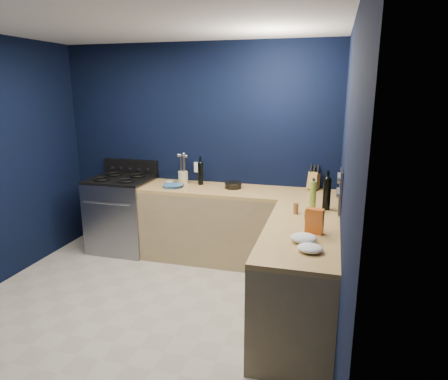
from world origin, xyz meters
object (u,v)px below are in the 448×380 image
(gas_range, at_px, (123,215))
(plate_stack, at_px, (173,186))
(knife_block, at_px, (314,181))
(crouton_bag, at_px, (315,221))
(utensil_crock, at_px, (183,177))

(gas_range, bearing_deg, plate_stack, -4.81)
(plate_stack, bearing_deg, knife_block, 11.43)
(gas_range, distance_m, plate_stack, 0.87)
(gas_range, xyz_separation_m, crouton_bag, (2.47, -1.23, 0.54))
(gas_range, relative_size, crouton_bag, 4.39)
(gas_range, height_order, crouton_bag, crouton_bag)
(gas_range, bearing_deg, crouton_bag, -26.51)
(utensil_crock, bearing_deg, gas_range, -168.92)
(utensil_crock, relative_size, knife_block, 0.77)
(gas_range, xyz_separation_m, plate_stack, (0.74, -0.06, 0.46))
(utensil_crock, distance_m, crouton_bag, 2.18)
(plate_stack, height_order, crouton_bag, crouton_bag)
(utensil_crock, height_order, crouton_bag, crouton_bag)
(gas_range, relative_size, knife_block, 4.67)
(plate_stack, xyz_separation_m, utensil_crock, (0.05, 0.22, 0.06))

